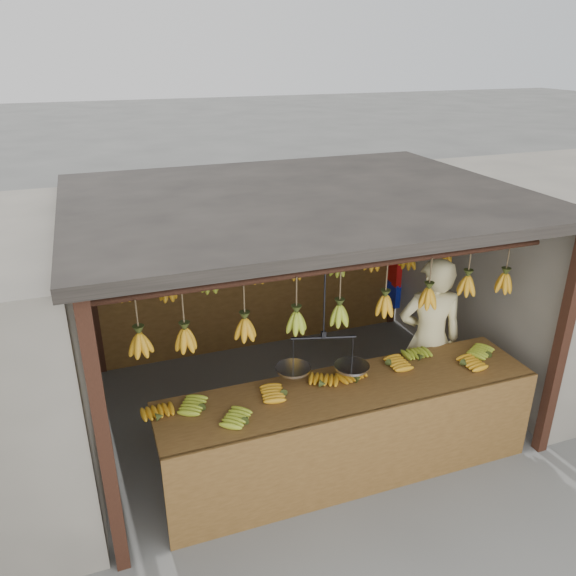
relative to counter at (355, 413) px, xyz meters
name	(u,v)px	position (x,y,z in m)	size (l,w,h in m)	color
ground	(297,405)	(-0.07, 1.22, -0.71)	(80.00, 80.00, 0.00)	#5B5B57
stall	(287,227)	(-0.07, 1.55, 1.26)	(4.30, 3.30, 2.40)	black
neighbor_right	(570,269)	(3.53, 1.22, 0.44)	(3.00, 3.00, 2.30)	slate
counter	(355,413)	(0.00, 0.00, 0.00)	(3.46, 0.78, 0.96)	brown
hanging_bananas	(298,271)	(-0.07, 1.22, 0.90)	(3.55, 2.22, 0.39)	orange
balance_scale	(323,363)	(-0.22, 0.22, 0.42)	(0.80, 0.44, 0.92)	black
vendor	(429,340)	(1.14, 0.62, 0.19)	(0.66, 0.43, 1.81)	beige
bag_bundles	(396,263)	(1.87, 2.57, 0.25)	(0.08, 0.26, 1.24)	#199926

